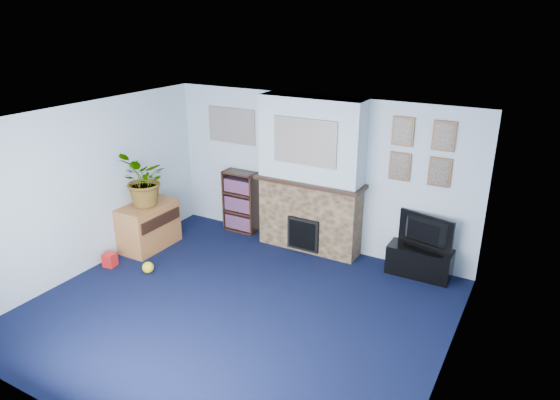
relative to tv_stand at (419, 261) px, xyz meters
The scene contains 26 objects.
floor 2.69m from the tv_stand, 130.82° to the right, with size 5.00×4.50×0.01m, color black.
ceiling 3.45m from the tv_stand, 130.82° to the right, with size 5.00×4.50×0.01m, color white.
wall_back 2.02m from the tv_stand, behind, with size 5.00×0.04×2.40m, color #AEC2D3.
wall_front 4.73m from the tv_stand, 112.28° to the right, with size 5.00×0.04×2.40m, color #AEC2D3.
wall_left 4.81m from the tv_stand, 154.49° to the right, with size 0.04×4.50×2.40m, color #AEC2D3.
wall_right 2.37m from the tv_stand, 69.81° to the right, with size 0.04×4.50×2.40m, color #AEC2D3.
chimney_breast 2.00m from the tv_stand, behind, with size 1.72×0.50×2.40m.
collage_main 2.35m from the tv_stand, behind, with size 1.00×0.03×0.68m, color gray.
collage_left 3.66m from the tv_stand, behind, with size 0.90×0.03×0.58m, color gray.
portrait_tl 1.84m from the tv_stand, 156.21° to the left, with size 0.30×0.03×0.40m, color brown.
portrait_tr 1.79m from the tv_stand, 64.27° to the left, with size 0.30×0.03×0.40m, color brown.
portrait_bl 1.37m from the tv_stand, 156.21° to the left, with size 0.30×0.03×0.40m, color brown.
portrait_br 1.29m from the tv_stand, 64.27° to the left, with size 0.30×0.03×0.40m, color brown.
tv_stand is the anchor object (origin of this frame).
television 0.43m from the tv_stand, 90.00° to the left, with size 0.82×0.11×0.47m, color black.
bookshelf 3.09m from the tv_stand, behind, with size 0.58×0.28×1.05m.
sideboard 4.17m from the tv_stand, 163.42° to the right, with size 0.52×0.93×0.73m, color #A26534.
potted_plant 4.23m from the tv_stand, 162.55° to the right, with size 0.75×0.65×0.83m, color #26661E.
mantel_clock 2.12m from the tv_stand, behind, with size 0.11×0.07×0.15m, color gold.
mantel_candle 1.74m from the tv_stand, behind, with size 0.05×0.05×0.15m, color #B2BFC6.
mantel_teddy 2.56m from the tv_stand, behind, with size 0.14×0.14×0.14m, color gray.
mantel_can 1.41m from the tv_stand, behind, with size 0.06×0.06×0.12m, color red.
green_crate 4.18m from the tv_stand, 165.74° to the right, with size 0.31×0.25×0.25m, color #198C26.
toy_ball 3.89m from the tv_stand, 151.50° to the right, with size 0.17×0.17×0.17m, color yellow.
toy_block 4.51m from the tv_stand, 154.00° to the right, with size 0.17×0.17×0.20m, color red.
toy_tube 4.19m from the tv_stand, 165.25° to the right, with size 0.14×0.14×0.30m, color #198C26.
Camera 1 is at (3.13, -4.45, 3.53)m, focal length 32.00 mm.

